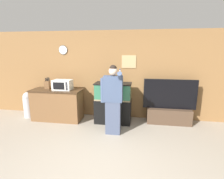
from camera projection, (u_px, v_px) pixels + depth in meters
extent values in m
plane|color=gray|center=(99.00, 172.00, 2.99)|extent=(18.00, 18.00, 0.00)
cube|color=olive|center=(118.00, 75.00, 5.25)|extent=(10.00, 0.06, 2.60)
cube|color=tan|center=(129.00, 62.00, 5.08)|extent=(0.42, 0.02, 0.37)
cylinder|color=white|center=(63.00, 50.00, 5.30)|extent=(0.26, 0.03, 0.26)
cylinder|color=black|center=(63.00, 50.00, 5.30)|extent=(0.28, 0.01, 0.28)
cube|color=brown|center=(57.00, 105.00, 5.17)|extent=(1.43, 0.57, 0.88)
cube|color=#3D2A19|center=(56.00, 90.00, 5.07)|extent=(1.47, 0.61, 0.03)
cube|color=white|center=(63.00, 85.00, 5.03)|extent=(0.53, 0.33, 0.29)
cube|color=black|center=(59.00, 86.00, 4.87)|extent=(0.33, 0.01, 0.20)
cube|color=#2D2D33|center=(66.00, 86.00, 4.84)|extent=(0.05, 0.01, 0.23)
cube|color=brown|center=(47.00, 85.00, 5.15)|extent=(0.15, 0.11, 0.23)
cylinder|color=black|center=(45.00, 79.00, 5.12)|extent=(0.02, 0.02, 0.09)
cylinder|color=black|center=(46.00, 80.00, 5.12)|extent=(0.02, 0.02, 0.08)
cylinder|color=black|center=(48.00, 80.00, 5.11)|extent=(0.02, 0.02, 0.09)
cylinder|color=black|center=(49.00, 79.00, 5.11)|extent=(0.02, 0.02, 0.11)
cylinder|color=black|center=(46.00, 79.00, 5.17)|extent=(0.02, 0.02, 0.09)
cylinder|color=black|center=(47.00, 79.00, 5.16)|extent=(0.02, 0.02, 0.11)
cylinder|color=black|center=(48.00, 79.00, 5.15)|extent=(0.02, 0.02, 0.11)
cylinder|color=black|center=(49.00, 79.00, 5.15)|extent=(0.02, 0.02, 0.09)
cube|color=black|center=(113.00, 111.00, 4.99)|extent=(1.02, 0.49, 0.68)
cube|color=#937F5B|center=(113.00, 99.00, 4.91)|extent=(0.99, 0.48, 0.04)
cube|color=#2D6B4C|center=(113.00, 91.00, 4.87)|extent=(0.98, 0.47, 0.45)
cube|color=black|center=(113.00, 83.00, 4.82)|extent=(1.02, 0.49, 0.03)
cube|color=#4C3828|center=(168.00, 116.00, 4.96)|extent=(1.20, 0.40, 0.43)
cube|color=black|center=(170.00, 94.00, 4.82)|extent=(1.42, 0.05, 0.81)
cube|color=black|center=(170.00, 94.00, 4.85)|extent=(1.45, 0.01, 0.84)
cube|color=#424C66|center=(113.00, 118.00, 4.30)|extent=(0.36, 0.20, 0.83)
cube|color=#3D4C6B|center=(113.00, 89.00, 4.14)|extent=(0.45, 0.22, 0.62)
sphere|color=beige|center=(113.00, 71.00, 4.05)|extent=(0.21, 0.21, 0.21)
sphere|color=black|center=(113.00, 69.00, 4.03)|extent=(0.17, 0.17, 0.17)
cylinder|color=#3D4C6B|center=(103.00, 90.00, 4.19)|extent=(0.12, 0.12, 0.59)
cylinder|color=#3D4C6B|center=(120.00, 77.00, 3.91)|extent=(0.10, 0.33, 0.27)
cylinder|color=white|center=(120.00, 72.00, 3.87)|extent=(0.02, 0.06, 0.11)
cylinder|color=#2856B2|center=(120.00, 70.00, 3.84)|extent=(0.02, 0.03, 0.05)
cylinder|color=#B7B7BC|center=(29.00, 107.00, 5.42)|extent=(0.32, 0.32, 0.60)
sphere|color=#ADADB2|center=(28.00, 97.00, 5.35)|extent=(0.30, 0.30, 0.30)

